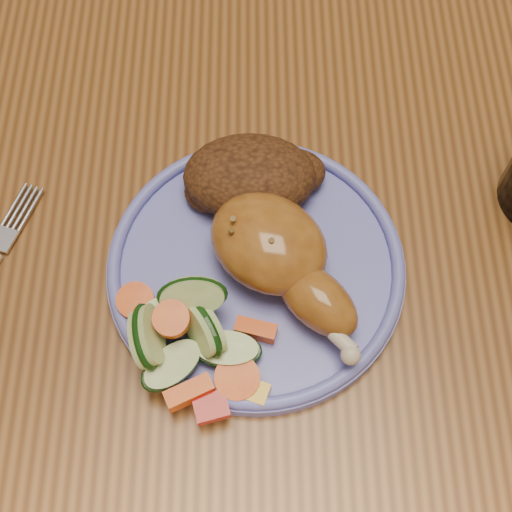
# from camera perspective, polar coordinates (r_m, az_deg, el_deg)

# --- Properties ---
(ground) EXTENTS (4.00, 4.00, 0.00)m
(ground) POSITION_cam_1_polar(r_m,az_deg,el_deg) (1.31, 2.24, -9.50)
(ground) COLOR #57341D
(ground) RESTS_ON ground
(dining_table) EXTENTS (0.90, 1.40, 0.75)m
(dining_table) POSITION_cam_1_polar(r_m,az_deg,el_deg) (0.71, 4.14, 6.74)
(dining_table) COLOR brown
(dining_table) RESTS_ON ground
(plate) EXTENTS (0.23, 0.23, 0.01)m
(plate) POSITION_cam_1_polar(r_m,az_deg,el_deg) (0.55, 0.00, -0.98)
(plate) COLOR #676BCF
(plate) RESTS_ON dining_table
(plate_rim) EXTENTS (0.23, 0.23, 0.01)m
(plate_rim) POSITION_cam_1_polar(r_m,az_deg,el_deg) (0.54, 0.00, -0.47)
(plate_rim) COLOR #676BCF
(plate_rim) RESTS_ON plate
(chicken_leg) EXTENTS (0.13, 0.15, 0.05)m
(chicken_leg) POSITION_cam_1_polar(r_m,az_deg,el_deg) (0.52, 1.94, -0.04)
(chicken_leg) COLOR #A26122
(chicken_leg) RESTS_ON plate
(rice_pilaf) EXTENTS (0.11, 0.08, 0.05)m
(rice_pilaf) POSITION_cam_1_polar(r_m,az_deg,el_deg) (0.57, -0.28, 6.34)
(rice_pilaf) COLOR #4F2A13
(rice_pilaf) RESTS_ON plate
(vegetable_pile) EXTENTS (0.12, 0.11, 0.06)m
(vegetable_pile) POSITION_cam_1_polar(r_m,az_deg,el_deg) (0.51, -5.58, -6.38)
(vegetable_pile) COLOR #A50A05
(vegetable_pile) RESTS_ON plate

